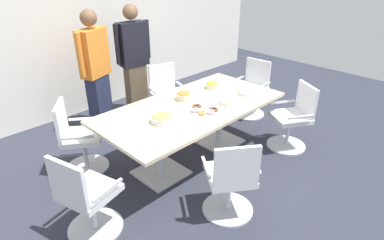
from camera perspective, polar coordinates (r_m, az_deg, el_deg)
ground_plane at (r=4.46m, az=0.00°, el=-6.37°), size 10.00×10.00×0.01m
back_wall at (r=5.78m, az=-17.74°, el=15.31°), size 8.00×0.10×2.80m
conference_table at (r=4.15m, az=0.00°, el=0.92°), size 2.40×1.20×0.75m
office_chair_0 at (r=3.35m, az=6.78°, el=-10.75°), size 0.75×0.75×0.91m
office_chair_1 at (r=4.71m, az=17.22°, el=-0.03°), size 0.74×0.74×0.91m
office_chair_2 at (r=5.56m, az=10.35°, el=4.98°), size 0.58×0.58×0.91m
office_chair_3 at (r=5.25m, az=-4.44°, el=4.00°), size 0.68×0.68×0.91m
office_chair_4 at (r=4.25m, az=-19.20°, el=-3.40°), size 0.75×0.75×0.91m
office_chair_5 at (r=3.28m, az=-18.00°, el=-13.07°), size 0.66×0.66×0.91m
person_standing_0 at (r=5.01m, az=-16.46°, el=8.36°), size 0.60×0.36×1.79m
person_standing_1 at (r=5.39m, az=-10.06°, el=10.31°), size 0.62×0.26×1.79m
snack_bowl_chips_orange at (r=4.65m, az=3.49°, el=6.12°), size 0.19×0.19×0.09m
snack_bowl_cookies at (r=3.69m, az=-5.25°, el=0.31°), size 0.26×0.26×0.10m
snack_bowl_pretzels at (r=4.25m, az=-1.42°, el=4.31°), size 0.20×0.20×0.12m
donut_platter at (r=3.96m, az=2.22°, el=1.89°), size 0.33×0.34×0.04m
plate_stack at (r=4.50m, az=9.70°, el=4.71°), size 0.23×0.23×0.05m
napkin_pile at (r=4.17m, az=6.16°, el=3.25°), size 0.17×0.17×0.06m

